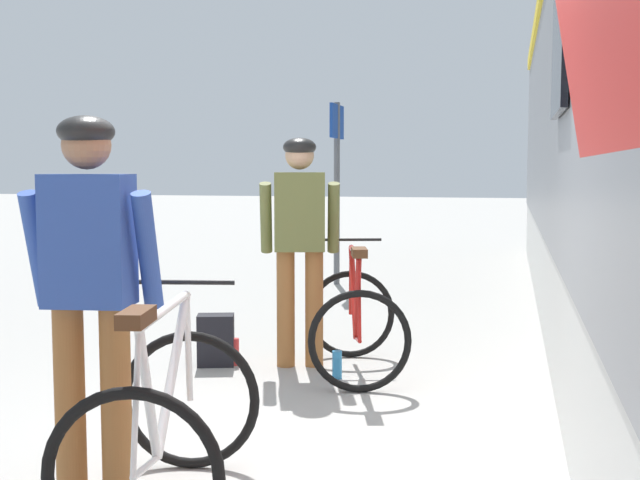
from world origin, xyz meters
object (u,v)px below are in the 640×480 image
(cyclist_near_in_blue, at_px, (90,272))
(bicycle_near_white, at_px, (165,424))
(cyclist_far_in_olive, at_px, (300,231))
(platform_sign_post, at_px, (337,162))
(bicycle_far_red, at_px, (355,321))
(water_bottle_by_the_backpack, at_px, (235,352))
(water_bottle_near_the_bikes, at_px, (337,365))
(backpack_on_platform, at_px, (216,340))

(cyclist_near_in_blue, distance_m, bicycle_near_white, 0.77)
(cyclist_far_in_olive, height_order, platform_sign_post, platform_sign_post)
(platform_sign_post, bearing_deg, bicycle_far_red, -76.03)
(water_bottle_by_the_backpack, bearing_deg, cyclist_far_in_olive, 11.21)
(cyclist_far_in_olive, distance_m, water_bottle_near_the_bikes, 1.06)
(cyclist_far_in_olive, height_order, bicycle_near_white, cyclist_far_in_olive)
(platform_sign_post, bearing_deg, water_bottle_near_the_bikes, -77.65)
(cyclist_near_in_blue, bearing_deg, backpack_on_platform, 98.00)
(bicycle_far_red, bearing_deg, cyclist_far_in_olive, 163.41)
(cyclist_far_in_olive, bearing_deg, water_bottle_near_the_bikes, -40.01)
(cyclist_far_in_olive, distance_m, platform_sign_post, 4.49)
(water_bottle_near_the_bikes, height_order, platform_sign_post, platform_sign_post)
(bicycle_near_white, xyz_separation_m, water_bottle_by_the_backpack, (-0.60, 2.59, -0.30))
(cyclist_near_in_blue, bearing_deg, cyclist_far_in_olive, 83.57)
(cyclist_near_in_blue, height_order, bicycle_near_white, cyclist_near_in_blue)
(water_bottle_near_the_bikes, distance_m, platform_sign_post, 5.05)
(bicycle_near_white, height_order, bicycle_far_red, same)
(cyclist_far_in_olive, relative_size, platform_sign_post, 0.73)
(cyclist_near_in_blue, xyz_separation_m, bicycle_far_red, (0.75, 2.47, -0.65))
(bicycle_near_white, bearing_deg, bicycle_far_red, 81.98)
(backpack_on_platform, height_order, water_bottle_by_the_backpack, backpack_on_platform)
(cyclist_near_in_blue, height_order, cyclist_far_in_olive, same)
(platform_sign_post, bearing_deg, cyclist_near_in_blue, -86.93)
(water_bottle_near_the_bikes, distance_m, water_bottle_by_the_backpack, 0.88)
(cyclist_near_in_blue, height_order, water_bottle_by_the_backpack, cyclist_near_in_blue)
(bicycle_near_white, bearing_deg, water_bottle_by_the_backpack, 103.03)
(water_bottle_near_the_bikes, bearing_deg, platform_sign_post, 102.35)
(cyclist_far_in_olive, height_order, water_bottle_near_the_bikes, cyclist_far_in_olive)
(backpack_on_platform, relative_size, platform_sign_post, 0.17)
(bicycle_near_white, distance_m, water_bottle_by_the_backpack, 2.67)
(cyclist_far_in_olive, xyz_separation_m, bicycle_near_white, (0.10, -2.69, -0.65))
(bicycle_near_white, bearing_deg, water_bottle_near_the_bikes, 83.77)
(cyclist_far_in_olive, xyz_separation_m, backpack_on_platform, (-0.64, -0.14, -0.85))
(water_bottle_near_the_bikes, bearing_deg, cyclist_near_in_blue, -105.85)
(bicycle_far_red, bearing_deg, water_bottle_near_the_bikes, -120.91)
(bicycle_far_red, xyz_separation_m, water_bottle_near_the_bikes, (-0.10, -0.17, -0.30))
(water_bottle_by_the_backpack, distance_m, platform_sign_post, 4.75)
(cyclist_near_in_blue, xyz_separation_m, backpack_on_platform, (-0.35, 2.46, -0.85))
(cyclist_near_in_blue, relative_size, water_bottle_near_the_bikes, 8.65)
(cyclist_far_in_olive, height_order, water_bottle_by_the_backpack, cyclist_far_in_olive)
(bicycle_far_red, relative_size, water_bottle_near_the_bikes, 5.97)
(cyclist_far_in_olive, distance_m, bicycle_near_white, 2.76)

